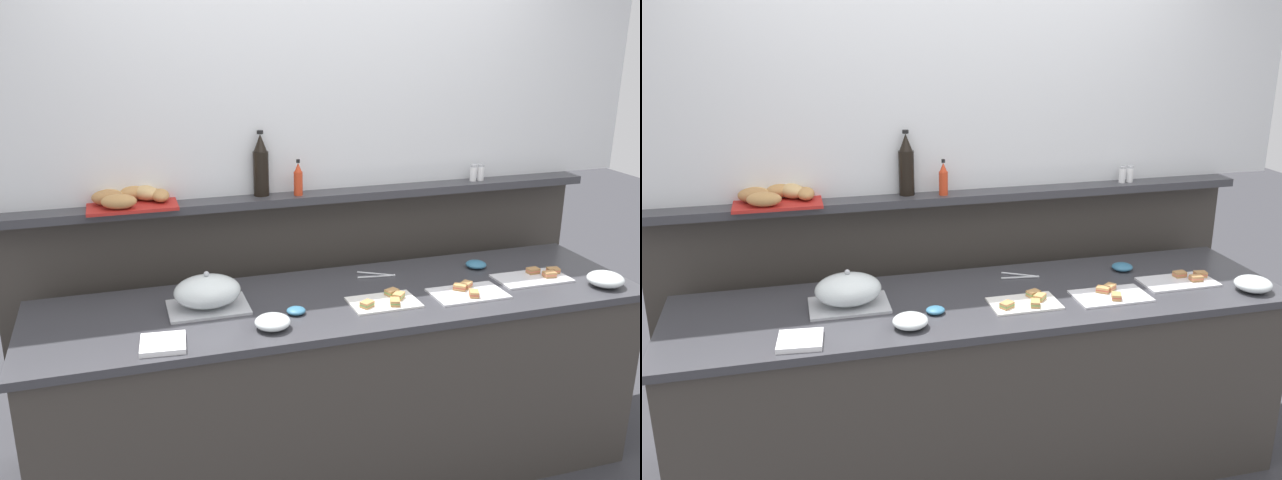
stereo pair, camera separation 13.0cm
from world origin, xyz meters
TOP-DOWN VIEW (x-y plane):
  - ground_plane at (0.00, 0.60)m, footprint 12.00×12.00m
  - buffet_counter at (0.00, 0.00)m, footprint 2.75×0.75m
  - back_ledge_unit at (0.00, 0.55)m, footprint 3.01×0.22m
  - upper_wall_panel at (0.00, 0.57)m, footprint 3.61×0.08m
  - sandwich_platter_front at (0.95, -0.06)m, footprint 0.35×0.19m
  - sandwich_platter_side at (0.15, -0.12)m, footprint 0.30×0.19m
  - sandwich_platter_rear at (0.55, -0.13)m, footprint 0.33×0.20m
  - serving_cloche at (-0.60, 0.05)m, footprint 0.34×0.24m
  - glass_bowl_large at (-0.38, -0.22)m, footprint 0.14×0.14m
  - glass_bowl_medium at (1.21, -0.23)m, footprint 0.17×0.17m
  - condiment_bowl_cream at (0.75, 0.16)m, footprint 0.10×0.10m
  - condiment_bowl_red at (-0.25, -0.11)m, footprint 0.08×0.08m
  - serving_tongs at (0.24, 0.20)m, footprint 0.19×0.11m
  - napkin_stack at (-0.81, -0.25)m, footprint 0.19×0.19m
  - hot_sauce_bottle at (-0.08, 0.45)m, footprint 0.04×0.04m
  - wine_bottle_dark at (-0.25, 0.50)m, footprint 0.08×0.08m
  - salt_shaker at (0.89, 0.47)m, footprint 0.03×0.03m
  - pepper_shaker at (0.93, 0.47)m, footprint 0.03×0.03m
  - bread_basket at (-0.87, 0.50)m, footprint 0.40×0.30m

SIDE VIEW (x-z plane):
  - ground_plane at x=0.00m, z-range 0.00..0.00m
  - buffet_counter at x=0.00m, z-range 0.00..0.91m
  - back_ledge_unit at x=0.00m, z-range 0.03..1.31m
  - serving_tongs at x=0.24m, z-range 0.91..0.92m
  - sandwich_platter_rear at x=0.55m, z-range 0.90..0.94m
  - sandwich_platter_front at x=0.95m, z-range 0.90..0.94m
  - sandwich_platter_side at x=0.15m, z-range 0.90..0.94m
  - napkin_stack at x=-0.81m, z-range 0.91..0.93m
  - condiment_bowl_red at x=-0.25m, z-range 0.91..0.94m
  - condiment_bowl_cream at x=0.75m, z-range 0.91..0.94m
  - glass_bowl_large at x=-0.38m, z-range 0.91..0.96m
  - glass_bowl_medium at x=1.21m, z-range 0.91..0.97m
  - serving_cloche at x=-0.60m, z-range 0.90..1.07m
  - bread_basket at x=-0.87m, z-range 1.27..1.36m
  - salt_shaker at x=0.89m, z-range 1.27..1.36m
  - pepper_shaker at x=0.93m, z-range 1.27..1.36m
  - hot_sauce_bottle at x=-0.08m, z-range 1.26..1.44m
  - wine_bottle_dark at x=-0.25m, z-range 1.26..1.57m
  - upper_wall_panel at x=0.00m, z-range 1.27..2.60m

